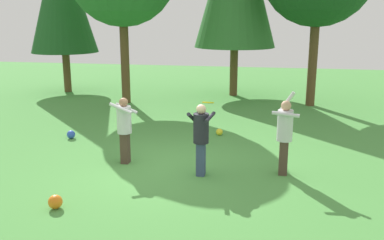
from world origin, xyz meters
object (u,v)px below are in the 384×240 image
Objects in this scene: person_thrower at (285,131)px; ball_blue at (71,134)px; person_catcher at (124,125)px; frisbee at (208,103)px; person_bystander at (201,134)px; ball_yellow at (219,132)px; ball_orange at (55,202)px.

ball_blue is (-5.94, 1.77, -0.88)m from person_thrower.
frisbee is (1.99, -0.01, 0.61)m from person_catcher.
person_catcher is 1.97m from person_bystander.
ball_blue is at bearing -14.35° from person_thrower.
person_thrower is at bearing -16.60° from ball_blue.
person_catcher is 7.87× the size of ball_yellow.
person_bystander is 7.93× the size of ball_yellow.
ball_orange is at bearing -67.40° from ball_blue.
ball_yellow is at bearing 15.04° from ball_blue.
person_bystander is at bearing 42.53° from ball_orange.
person_thrower is 3.70m from person_catcher.
person_bystander is (1.91, -0.46, 0.01)m from person_catcher.
person_bystander is 3.38m from ball_yellow.
person_bystander is at bearing -27.50° from ball_blue.
ball_orange is 1.30× the size of ball_yellow.
ball_orange is at bearing -99.34° from person_catcher.
person_thrower is at bearing -58.37° from ball_yellow.
ball_yellow is (1.92, 2.81, -0.84)m from person_catcher.
person_catcher is 2.92m from ball_blue.
person_bystander is (-1.79, -0.39, -0.05)m from person_thrower.
person_catcher is 0.99× the size of person_bystander.
ball_blue is (-4.16, -1.12, 0.02)m from ball_yellow.
frisbee is 3.17m from ball_yellow.
ball_yellow is 0.86× the size of ball_blue.
ball_orange is (-0.44, -2.62, -0.81)m from person_catcher.
person_bystander is 6.81× the size of ball_blue.
ball_orange reaches higher than ball_blue.
ball_yellow is at bearing 9.76° from person_bystander.
ball_blue is (-1.80, 4.32, -0.01)m from ball_orange.
frisbee is 1.17× the size of ball_blue.
frisbee is 1.37× the size of ball_yellow.
ball_blue is at bearing 112.60° from ball_orange.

